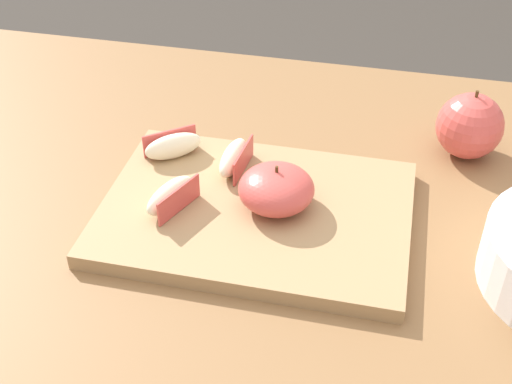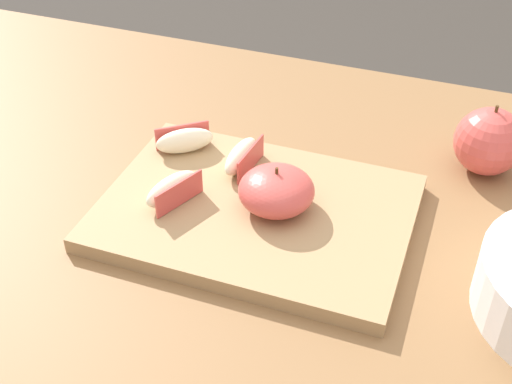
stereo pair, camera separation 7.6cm
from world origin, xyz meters
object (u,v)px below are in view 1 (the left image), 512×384
Objects in this scene: apple_half_skin_up at (276,190)px; whole_apple_pink_lady at (470,126)px; apple_wedge_middle at (234,158)px; cutting_board at (256,212)px; apple_wedge_near_knife at (173,146)px; apple_wedge_back at (171,196)px.

whole_apple_pink_lady is (0.21, 0.18, -0.00)m from apple_half_skin_up.
cutting_board is at bearing -57.03° from apple_wedge_middle.
apple_wedge_near_knife is (-0.14, 0.07, -0.01)m from apple_half_skin_up.
whole_apple_pink_lady is (0.23, 0.19, 0.03)m from cutting_board.
whole_apple_pink_lady reaches higher than apple_wedge_middle.
apple_wedge_middle reaches higher than cutting_board.
apple_half_skin_up is (0.02, 0.00, 0.03)m from cutting_board.
apple_wedge_back is 0.10m from apple_wedge_middle.
apple_half_skin_up is 0.12m from apple_wedge_back.
apple_half_skin_up is 1.19× the size of apple_wedge_near_knife.
whole_apple_pink_lady is at bearing 24.22° from apple_wedge_middle.
apple_wedge_back and apple_wedge_middle have the same top height.
whole_apple_pink_lady reaches higher than apple_wedge_near_knife.
apple_wedge_back is 1.02× the size of apple_wedge_middle.
apple_wedge_back is at bearing -166.14° from cutting_board.
apple_wedge_middle is 0.81× the size of whole_apple_pink_lady.
apple_wedge_back is 0.39m from whole_apple_pink_lady.
apple_wedge_back is (0.03, -0.10, 0.00)m from apple_wedge_near_knife.
apple_wedge_near_knife is at bearing 154.07° from apple_half_skin_up.
whole_apple_pink_lady is at bearing 32.90° from apple_wedge_back.
cutting_board is 0.30m from whole_apple_pink_lady.
apple_half_skin_up is 0.09m from apple_wedge_middle.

